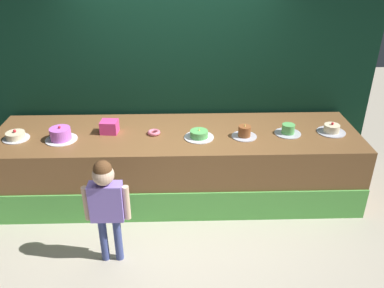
# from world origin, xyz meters

# --- Properties ---
(ground_plane) EXTENTS (12.00, 12.00, 0.00)m
(ground_plane) POSITION_xyz_m (0.00, 0.00, 0.00)
(ground_plane) COLOR #BCB29E
(stage_platform) EXTENTS (4.30, 1.16, 0.84)m
(stage_platform) POSITION_xyz_m (0.00, 0.57, 0.42)
(stage_platform) COLOR brown
(stage_platform) RESTS_ON ground_plane
(curtain_backdrop) EXTENTS (5.08, 0.08, 2.97)m
(curtain_backdrop) POSITION_xyz_m (0.00, 1.24, 1.48)
(curtain_backdrop) COLOR black
(curtain_backdrop) RESTS_ON ground_plane
(child_figure) EXTENTS (0.44, 0.20, 1.13)m
(child_figure) POSITION_xyz_m (-0.65, -0.59, 0.73)
(child_figure) COLOR #3F4C8C
(child_figure) RESTS_ON ground_plane
(pink_box) EXTENTS (0.21, 0.19, 0.15)m
(pink_box) POSITION_xyz_m (-0.78, 0.60, 0.92)
(pink_box) COLOR #EA3D8F
(pink_box) RESTS_ON stage_platform
(donut) EXTENTS (0.15, 0.15, 0.04)m
(donut) POSITION_xyz_m (-0.26, 0.54, 0.86)
(donut) COLOR pink
(donut) RESTS_ON stage_platform
(cake_far_left) EXTENTS (0.30, 0.30, 0.12)m
(cake_far_left) POSITION_xyz_m (-1.83, 0.46, 0.88)
(cake_far_left) COLOR silver
(cake_far_left) RESTS_ON stage_platform
(cake_left) EXTENTS (0.36, 0.36, 0.17)m
(cake_left) POSITION_xyz_m (-1.30, 0.42, 0.91)
(cake_left) COLOR white
(cake_left) RESTS_ON stage_platform
(cake_center_left) EXTENTS (0.34, 0.34, 0.12)m
(cake_center_left) POSITION_xyz_m (0.26, 0.43, 0.88)
(cake_center_left) COLOR silver
(cake_center_left) RESTS_ON stage_platform
(cake_center_right) EXTENTS (0.29, 0.29, 0.17)m
(cake_center_right) POSITION_xyz_m (0.78, 0.44, 0.90)
(cake_center_right) COLOR silver
(cake_center_right) RESTS_ON stage_platform
(cake_right) EXTENTS (0.31, 0.31, 0.12)m
(cake_right) POSITION_xyz_m (1.30, 0.51, 0.89)
(cake_right) COLOR silver
(cake_right) RESTS_ON stage_platform
(cake_far_right) EXTENTS (0.33, 0.33, 0.13)m
(cake_far_right) POSITION_xyz_m (1.83, 0.53, 0.88)
(cake_far_right) COLOR silver
(cake_far_right) RESTS_ON stage_platform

